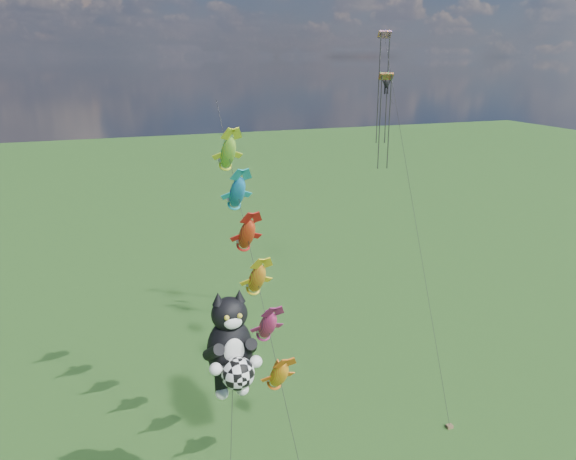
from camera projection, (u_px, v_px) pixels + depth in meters
name	position (u px, v px, depth m)	size (l,w,h in m)	color
cat_kite_rig	(231.00, 347.00, 28.14)	(2.89, 4.28, 11.73)	brown
fish_windsock_rig	(252.00, 257.00, 33.59)	(1.33, 15.96, 20.02)	brown
parafoil_rig	(388.00, 92.00, 43.78)	(4.13, 17.31, 24.73)	brown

